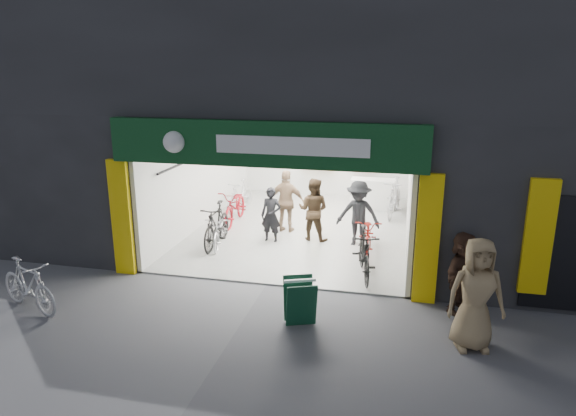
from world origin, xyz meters
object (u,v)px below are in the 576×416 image
(bike_right_front, at_px, (364,253))
(pedestrian_near, at_px, (476,294))
(parked_bike, at_px, (28,285))
(sandwich_board, at_px, (300,300))
(bike_left_front, at_px, (220,230))

(bike_right_front, bearing_deg, pedestrian_near, -62.27)
(parked_bike, relative_size, pedestrian_near, 0.90)
(bike_right_front, relative_size, sandwich_board, 2.18)
(pedestrian_near, bearing_deg, sandwich_board, 166.27)
(sandwich_board, bearing_deg, parked_bike, 165.72)
(bike_left_front, distance_m, sandwich_board, 4.58)
(bike_left_front, xyz_separation_m, parked_bike, (-2.28, -4.22, 0.09))
(bike_left_front, relative_size, sandwich_board, 1.93)
(parked_bike, bearing_deg, pedestrian_near, -65.10)
(bike_left_front, relative_size, pedestrian_near, 0.85)
(pedestrian_near, bearing_deg, bike_left_front, 136.19)
(bike_right_front, xyz_separation_m, sandwich_board, (-0.95, -2.40, -0.09))
(bike_left_front, distance_m, pedestrian_near, 6.90)
(bike_right_front, relative_size, parked_bike, 1.07)
(bike_left_front, height_order, pedestrian_near, pedestrian_near)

